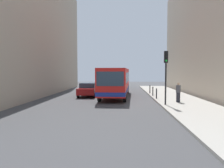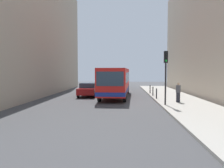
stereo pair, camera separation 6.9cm
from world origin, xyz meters
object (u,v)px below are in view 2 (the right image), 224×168
bus (116,81)px  bollard_mid (153,91)px  car_behind_bus (120,84)px  traffic_light (166,67)px  bollard_far (150,89)px  car_beside_bus (88,89)px  bollard_near (156,94)px  pedestrian_near_signal (178,92)px

bus → bollard_mid: size_ratio=11.72×
car_behind_bus → traffic_light: (3.87, -17.89, 2.22)m
traffic_light → bollard_far: size_ratio=4.32×
car_behind_bus → traffic_light: 18.44m
car_beside_bus → bollard_far: size_ratio=4.66×
traffic_light → bollard_near: (-0.10, 3.94, -2.38)m
traffic_light → bollard_mid: traffic_light is taller
traffic_light → bollard_far: 9.41m
bollard_far → pedestrian_near_signal: pedestrian_near_signal is taller
car_beside_bus → traffic_light: traffic_light is taller
car_beside_bus → bollard_mid: car_beside_bus is taller
car_beside_bus → bus: bearing=173.3°
bollard_near → traffic_light: bearing=-88.5°
car_beside_bus → traffic_light: (7.07, -6.89, 2.22)m
car_behind_bus → bollard_near: 14.46m
car_behind_bus → pedestrian_near_signal: bearing=106.0°
car_behind_bus → bollard_mid: bearing=106.7°
bollard_far → pedestrian_near_signal: 7.72m
car_beside_bus → traffic_light: 10.12m
bollard_near → pedestrian_near_signal: size_ratio=0.58×
bollard_far → bollard_near: bearing=-90.0°
bollard_near → pedestrian_near_signal: pedestrian_near_signal is taller
bollard_near → bollard_mid: same height
car_beside_bus → pedestrian_near_signal: (8.41, -5.36, 0.18)m
bus → pedestrian_near_signal: bus is taller
bollard_near → pedestrian_near_signal: bearing=-59.3°
bollard_near → bollard_far: (0.00, 5.16, 0.00)m
bollard_near → bollard_mid: 2.58m
car_behind_bus → pedestrian_near_signal: (5.20, -16.37, 0.18)m
traffic_light → pedestrian_near_signal: traffic_light is taller
bus → bollard_mid: (3.94, -0.06, -1.10)m
traffic_light → car_beside_bus: bearing=135.8°
car_beside_bus → bollard_near: size_ratio=4.66×
car_beside_bus → car_behind_bus: same height
car_behind_bus → traffic_light: size_ratio=1.09×
car_beside_bus → car_behind_bus: 11.46m
bus → bollard_far: 4.80m
bollard_far → traffic_light: bearing=-89.4°
bus → car_beside_bus: size_ratio=2.51×
car_beside_bus → bollard_near: car_beside_bus is taller
bus → pedestrian_near_signal: 7.42m
bollard_mid → pedestrian_near_signal: size_ratio=0.58×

